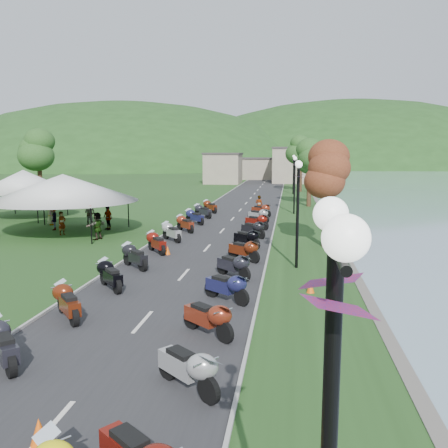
{
  "coord_description": "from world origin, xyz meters",
  "views": [
    {
      "loc": [
        4.63,
        -4.15,
        5.46
      ],
      "look_at": [
        0.86,
        22.82,
        1.3
      ],
      "focal_mm": 38.0,
      "sensor_mm": 36.0,
      "label": 1
    }
  ],
  "objects_px": {
    "pedestrian_c": "(54,230)",
    "vendor_tent_main": "(64,204)",
    "pedestrian_a": "(63,235)",
    "pedestrian_b": "(90,225)"
  },
  "relations": [
    {
      "from": "pedestrian_a",
      "to": "pedestrian_b",
      "type": "xyz_separation_m",
      "value": [
        0.06,
        4.29,
        0.0
      ]
    },
    {
      "from": "vendor_tent_main",
      "to": "pedestrian_c",
      "type": "relative_size",
      "value": 3.72
    },
    {
      "from": "pedestrian_a",
      "to": "pedestrian_b",
      "type": "relative_size",
      "value": 0.86
    },
    {
      "from": "pedestrian_c",
      "to": "pedestrian_a",
      "type": "bearing_deg",
      "value": 18.41
    },
    {
      "from": "vendor_tent_main",
      "to": "pedestrian_b",
      "type": "relative_size",
      "value": 3.63
    },
    {
      "from": "pedestrian_a",
      "to": "pedestrian_b",
      "type": "distance_m",
      "value": 4.29
    },
    {
      "from": "pedestrian_c",
      "to": "vendor_tent_main",
      "type": "bearing_deg",
      "value": 28.0
    },
    {
      "from": "vendor_tent_main",
      "to": "pedestrian_c",
      "type": "distance_m",
      "value": 2.75
    },
    {
      "from": "pedestrian_a",
      "to": "pedestrian_b",
      "type": "bearing_deg",
      "value": 24.57
    },
    {
      "from": "vendor_tent_main",
      "to": "pedestrian_a",
      "type": "xyz_separation_m",
      "value": [
        0.05,
        -0.53,
        -2.0
      ]
    }
  ]
}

